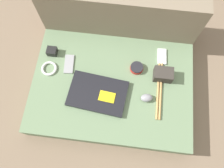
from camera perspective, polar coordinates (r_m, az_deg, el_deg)
ground_plane at (r=1.40m, az=-0.00°, el=-2.02°), size 8.00×8.00×0.00m
couch_seat at (r=1.34m, az=-0.00°, el=-1.20°), size 0.94×0.66×0.13m
couch_backrest at (r=1.41m, az=2.22°, el=17.60°), size 0.94×0.20×0.43m
laptop at (r=1.25m, az=-3.73°, el=-2.50°), size 0.35×0.25×0.03m
computer_mouse at (r=1.25m, az=9.04°, el=-3.59°), size 0.07×0.06×0.04m
speaker_puck at (r=1.31m, az=6.46°, el=4.21°), size 0.08×0.08×0.03m
phone_silver at (r=1.38m, az=12.90°, el=7.01°), size 0.06×0.11×0.01m
phone_black at (r=1.35m, az=-11.16°, el=5.14°), size 0.07×0.13×0.01m
camera_pouch at (r=1.30m, az=13.21°, el=2.41°), size 0.11×0.08×0.07m
charger_brick at (r=1.39m, az=-15.39°, el=8.22°), size 0.06×0.05×0.04m
cable_coil at (r=1.36m, az=-16.09°, el=3.92°), size 0.09×0.09×0.01m
drumstick_pair at (r=1.29m, az=12.28°, el=-1.68°), size 0.03×0.34×0.01m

